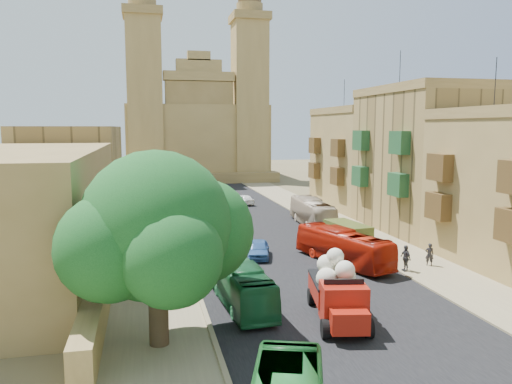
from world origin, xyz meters
name	(u,v)px	position (x,y,z in m)	size (l,w,h in m)	color
ground	(391,363)	(0.00, 0.00, 0.00)	(260.00, 260.00, 0.00)	brown
road_surface	(247,226)	(0.00, 30.00, 0.01)	(14.00, 140.00, 0.01)	black
sidewalk_east	(336,222)	(9.50, 30.00, 0.01)	(5.00, 140.00, 0.01)	#827555
sidewalk_west	(151,231)	(-9.50, 30.00, 0.01)	(5.00, 140.00, 0.01)	#827555
kerb_east	(313,223)	(7.00, 30.00, 0.06)	(0.25, 140.00, 0.12)	#827555
kerb_west	(177,229)	(-7.00, 30.00, 0.06)	(0.25, 140.00, 0.12)	#827555
townhouse_c	(420,159)	(15.95, 25.00, 6.91)	(9.00, 14.00, 17.40)	olive
townhouse_d	(359,158)	(15.95, 39.00, 6.16)	(9.00, 14.00, 15.90)	olive
west_wall	(112,247)	(-12.50, 20.00, 0.90)	(1.00, 40.00, 1.80)	olive
west_building_low	(25,211)	(-18.00, 18.00, 4.20)	(10.00, 28.00, 8.40)	olive
west_building_mid	(75,169)	(-18.00, 44.00, 5.00)	(10.00, 22.00, 10.00)	olive
church	(196,129)	(0.00, 78.61, 9.52)	(28.00, 22.50, 36.30)	olive
ficus_tree	(158,231)	(-9.42, 4.01, 5.27)	(8.92, 8.21, 8.92)	#3B2D1D
street_tree_a	(146,242)	(-10.00, 12.00, 2.99)	(2.91, 2.91, 4.48)	#3B2D1D
street_tree_b	(145,208)	(-10.00, 24.00, 3.21)	(3.12, 3.12, 4.80)	#3B2D1D
street_tree_c	(144,191)	(-10.00, 36.00, 3.09)	(3.01, 3.01, 4.63)	#3B2D1D
street_tree_d	(144,176)	(-10.00, 48.00, 3.60)	(3.49, 3.49, 5.37)	#3B2D1D
red_truck	(338,290)	(-0.41, 4.98, 1.57)	(3.40, 6.39, 3.56)	#A1190C
olive_pickup	(347,235)	(6.50, 20.00, 0.95)	(2.72, 4.97, 1.95)	#434D1C
bus_green_north	(239,283)	(-4.92, 8.47, 1.21)	(2.03, 8.67, 2.42)	#185E30
bus_red_east	(343,247)	(4.00, 14.96, 1.25)	(2.10, 8.99, 2.51)	#A71808
bus_cream_east	(312,212)	(6.50, 28.99, 1.35)	(2.27, 9.70, 2.70)	tan
car_blue_a	(259,249)	(-1.59, 17.99, 0.67)	(1.59, 3.95, 1.34)	#3460A0
car_white_a	(202,222)	(-4.53, 29.94, 0.69)	(1.46, 4.18, 1.38)	silver
car_cream	(337,242)	(5.00, 18.65, 0.70)	(2.31, 5.01, 1.39)	#F8E0C2
car_dkblue	(204,199)	(-2.53, 45.65, 0.62)	(1.74, 4.29, 1.24)	#102441
car_white_b	(244,199)	(2.48, 44.16, 0.67)	(1.58, 3.93, 1.34)	white
car_blue_b	(210,191)	(-0.61, 54.20, 0.62)	(1.32, 3.79, 1.25)	#4079BC
pedestrian_a	(429,254)	(9.88, 13.11, 0.82)	(0.60, 0.39, 1.64)	black
pedestrian_c	(406,258)	(7.50, 12.24, 0.92)	(1.07, 0.45, 1.83)	#3C3C3F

